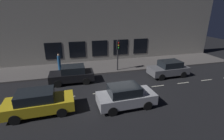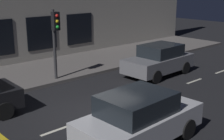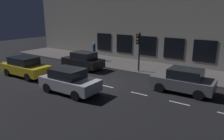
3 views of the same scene
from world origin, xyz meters
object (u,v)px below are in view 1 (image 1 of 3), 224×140
(trash_bin, at_px, (65,69))
(pedestrian_0, at_px, (59,63))
(parked_car_2, at_px, (126,96))
(parked_car_0, at_px, (169,69))
(parked_car_3, at_px, (39,102))
(traffic_light, at_px, (118,50))
(parked_car_1, at_px, (72,74))

(trash_bin, bearing_deg, pedestrian_0, 34.67)
(parked_car_2, distance_m, pedestrian_0, 9.41)
(trash_bin, bearing_deg, parked_car_0, -107.24)
(parked_car_3, bearing_deg, trash_bin, 165.15)
(parked_car_0, height_order, parked_car_2, same)
(parked_car_3, bearing_deg, parked_car_2, 82.09)
(parked_car_0, bearing_deg, parked_car_2, 123.70)
(traffic_light, distance_m, parked_car_0, 5.46)
(parked_car_1, xyz_separation_m, pedestrian_0, (3.10, 1.22, 0.24))
(parked_car_3, height_order, trash_bin, parked_car_3)
(traffic_light, xyz_separation_m, parked_car_2, (-6.69, 1.42, -1.63))
(parked_car_0, distance_m, parked_car_1, 9.48)
(parked_car_2, bearing_deg, parked_car_1, -147.74)
(parked_car_2, relative_size, trash_bin, 4.72)
(parked_car_1, bearing_deg, traffic_light, -70.44)
(parked_car_1, bearing_deg, parked_car_0, -93.93)
(parked_car_0, bearing_deg, parked_car_3, 105.72)
(traffic_light, relative_size, parked_car_3, 0.76)
(traffic_light, distance_m, parked_car_1, 5.36)
(parked_car_2, bearing_deg, parked_car_0, 123.49)
(parked_car_0, relative_size, parked_car_3, 0.91)
(parked_car_0, xyz_separation_m, parked_car_2, (-4.24, 6.02, 0.00))
(parked_car_2, distance_m, trash_bin, 8.43)
(pedestrian_0, bearing_deg, parked_car_3, 34.84)
(pedestrian_0, bearing_deg, parked_car_1, 64.15)
(pedestrian_0, height_order, trash_bin, pedestrian_0)
(parked_car_0, bearing_deg, parked_car_1, 83.41)
(trash_bin, bearing_deg, parked_car_2, -151.01)
(traffic_light, relative_size, trash_bin, 3.89)
(traffic_light, distance_m, trash_bin, 5.85)
(traffic_light, height_order, parked_car_3, traffic_light)
(traffic_light, xyz_separation_m, trash_bin, (0.68, 5.51, -1.84))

